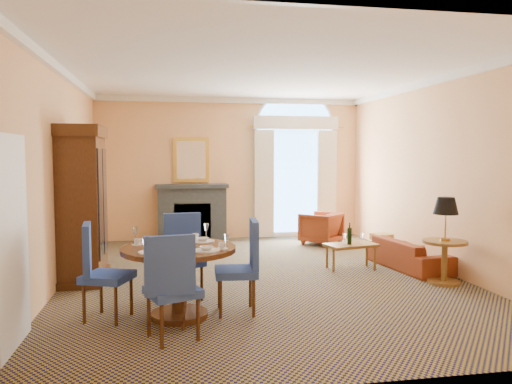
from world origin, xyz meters
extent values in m
plane|color=#141541|center=(0.00, 0.00, 0.00)|extent=(7.50, 7.50, 0.00)
cube|color=#FBB977|center=(0.00, 3.75, 1.60)|extent=(6.00, 0.04, 3.20)
cube|color=#FBB977|center=(-3.00, 0.00, 1.60)|extent=(0.04, 7.50, 3.20)
cube|color=#FBB977|center=(3.00, 0.00, 1.60)|extent=(0.04, 7.50, 3.20)
cube|color=white|center=(0.00, 0.00, 3.20)|extent=(6.00, 7.50, 0.04)
cube|color=white|center=(0.00, 0.00, 3.14)|extent=(6.00, 7.50, 0.12)
cube|color=white|center=(-2.96, -2.40, 1.03)|extent=(0.08, 0.90, 2.06)
cube|color=#373D41|center=(-0.90, 3.55, 0.60)|extent=(1.50, 0.40, 1.20)
cube|color=#373D41|center=(-0.90, 3.52, 1.24)|extent=(1.60, 0.46, 0.08)
cube|color=gold|center=(-0.90, 3.72, 1.80)|extent=(0.80, 0.04, 1.00)
cube|color=white|center=(-0.90, 3.70, 1.80)|extent=(0.64, 0.02, 0.84)
cube|color=white|center=(1.50, 3.73, 1.25)|extent=(1.90, 0.04, 2.50)
cube|color=#8BB9E8|center=(1.50, 3.72, 1.25)|extent=(1.70, 0.02, 2.30)
cylinder|color=white|center=(1.50, 3.73, 2.50)|extent=(1.90, 0.04, 1.90)
cube|color=beige|center=(0.75, 3.61, 1.25)|extent=(0.45, 0.06, 2.45)
cube|color=beige|center=(2.25, 3.61, 1.25)|extent=(0.45, 0.06, 2.45)
cube|color=beige|center=(1.50, 3.61, 2.65)|extent=(2.00, 0.08, 0.30)
cube|color=#3B1F0D|center=(-2.72, 0.27, 1.09)|extent=(0.60, 1.09, 2.17)
cube|color=#3B1F0D|center=(-2.72, 0.27, 2.26)|extent=(0.67, 1.19, 0.17)
cube|color=#3B1F0D|center=(-2.72, 0.27, 0.05)|extent=(0.67, 1.19, 0.11)
cylinder|color=#3B1F0D|center=(-1.32, -1.75, 0.81)|extent=(1.34, 1.34, 0.06)
cylinder|color=#3B1F0D|center=(-1.32, -1.75, 0.39)|extent=(0.18, 0.18, 0.79)
cylinder|color=#3B1F0D|center=(-1.32, -1.75, 0.03)|extent=(0.67, 0.67, 0.07)
cylinder|color=white|center=(-1.02, -1.45, 0.85)|extent=(0.30, 0.30, 0.01)
imported|color=white|center=(-1.02, -1.45, 0.87)|extent=(0.15, 0.15, 0.04)
imported|color=white|center=(-1.10, -1.27, 0.88)|extent=(0.09, 0.09, 0.07)
cylinder|color=white|center=(-1.62, -1.45, 0.85)|extent=(0.30, 0.30, 0.01)
imported|color=white|center=(-1.62, -1.45, 0.87)|extent=(0.15, 0.15, 0.04)
imported|color=white|center=(-1.81, -1.53, 0.88)|extent=(0.09, 0.09, 0.07)
cylinder|color=white|center=(-1.62, -2.05, 0.85)|extent=(0.30, 0.30, 0.01)
imported|color=white|center=(-1.62, -2.05, 0.87)|extent=(0.15, 0.15, 0.04)
imported|color=white|center=(-1.54, -2.23, 0.88)|extent=(0.09, 0.09, 0.07)
cylinder|color=white|center=(-1.02, -2.05, 0.85)|extent=(0.30, 0.30, 0.01)
imported|color=white|center=(-1.02, -2.05, 0.87)|extent=(0.15, 0.15, 0.04)
imported|color=white|center=(-0.84, -1.97, 0.88)|extent=(0.09, 0.09, 0.07)
cube|color=#264397|center=(-1.27, -1.00, 0.50)|extent=(0.64, 0.64, 0.09)
cube|color=#264397|center=(-1.25, -0.78, 0.83)|extent=(0.50, 0.11, 0.60)
cylinder|color=#3B1F0D|center=(-1.15, -0.75, 0.23)|extent=(0.04, 0.04, 0.46)
cylinder|color=#3B1F0D|center=(-1.52, -0.89, 0.23)|extent=(0.04, 0.04, 0.46)
cylinder|color=#3B1F0D|center=(-1.02, -1.12, 0.23)|extent=(0.04, 0.04, 0.46)
cylinder|color=#3B1F0D|center=(-1.38, -1.25, 0.23)|extent=(0.04, 0.04, 0.46)
cube|color=#264397|center=(-1.40, -2.43, 0.50)|extent=(0.64, 0.64, 0.09)
cube|color=#264397|center=(-1.43, -2.66, 0.83)|extent=(0.50, 0.14, 0.60)
cylinder|color=#3B1F0D|center=(-1.52, -2.68, 0.23)|extent=(0.04, 0.04, 0.46)
cylinder|color=#3B1F0D|center=(-1.15, -2.54, 0.23)|extent=(0.04, 0.04, 0.46)
cylinder|color=#3B1F0D|center=(-1.66, -2.31, 0.23)|extent=(0.04, 0.04, 0.46)
cylinder|color=#3B1F0D|center=(-1.29, -2.18, 0.23)|extent=(0.04, 0.04, 0.46)
cube|color=#264397|center=(-0.64, -1.69, 0.50)|extent=(0.53, 0.53, 0.09)
cube|color=#264397|center=(-0.41, -1.67, 0.83)|extent=(0.12, 0.50, 0.60)
cylinder|color=#3B1F0D|center=(-0.46, -1.90, 0.23)|extent=(0.04, 0.04, 0.46)
cylinder|color=#3B1F0D|center=(-0.43, -1.51, 0.23)|extent=(0.04, 0.04, 0.46)
cylinder|color=#3B1F0D|center=(-0.85, -1.87, 0.23)|extent=(0.04, 0.04, 0.46)
cylinder|color=#3B1F0D|center=(-0.82, -1.48, 0.23)|extent=(0.04, 0.04, 0.46)
cube|color=#264397|center=(-2.14, -1.67, 0.50)|extent=(0.65, 0.65, 0.09)
cube|color=#264397|center=(-2.37, -1.64, 0.83)|extent=(0.13, 0.50, 0.60)
cylinder|color=#3B1F0D|center=(-2.25, -1.41, 0.23)|extent=(0.04, 0.04, 0.46)
cylinder|color=#3B1F0D|center=(-2.39, -1.78, 0.23)|extent=(0.04, 0.04, 0.46)
cylinder|color=#3B1F0D|center=(-1.89, -1.56, 0.23)|extent=(0.04, 0.04, 0.46)
cylinder|color=#3B1F0D|center=(-2.03, -1.92, 0.23)|extent=(0.04, 0.04, 0.46)
imported|color=maroon|center=(2.55, 0.14, 0.24)|extent=(0.85, 1.74, 0.49)
imported|color=maroon|center=(1.79, 2.60, 0.34)|extent=(1.05, 1.05, 0.69)
cube|color=brown|center=(1.57, 0.26, 0.40)|extent=(0.93, 0.64, 0.05)
cylinder|color=brown|center=(1.21, 0.09, 0.19)|extent=(0.04, 0.04, 0.38)
cylinder|color=brown|center=(1.93, 0.09, 0.19)|extent=(0.04, 0.04, 0.38)
cylinder|color=brown|center=(1.21, 0.43, 0.19)|extent=(0.04, 0.04, 0.38)
cylinder|color=brown|center=(1.93, 0.43, 0.19)|extent=(0.04, 0.04, 0.38)
cylinder|color=brown|center=(2.60, -0.87, 0.62)|extent=(0.65, 0.65, 0.04)
cylinder|color=brown|center=(2.60, -0.87, 0.30)|extent=(0.09, 0.09, 0.60)
cylinder|color=brown|center=(2.60, -0.87, 0.02)|extent=(0.47, 0.47, 0.04)
camera|label=1|loc=(-1.46, -7.57, 1.91)|focal=35.00mm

